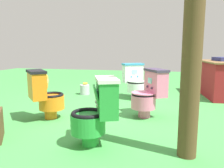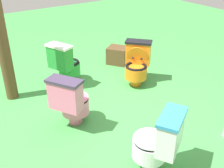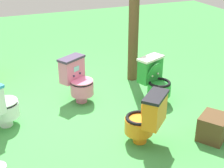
{
  "view_description": "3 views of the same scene",
  "coord_description": "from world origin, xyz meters",
  "px_view_note": "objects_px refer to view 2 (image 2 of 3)",
  "views": [
    {
      "loc": [
        3.48,
        0.71,
        1.02
      ],
      "look_at": [
        0.47,
        0.01,
        0.53
      ],
      "focal_mm": 35.53,
      "sensor_mm": 36.0,
      "label": 1
    },
    {
      "loc": [
        -2.61,
        1.79,
        2.22
      ],
      "look_at": [
        0.01,
        -0.02,
        0.53
      ],
      "focal_mm": 43.95,
      "sensor_mm": 36.0,
      "label": 2
    },
    {
      "loc": [
        -1.11,
        -4.04,
        2.49
      ],
      "look_at": [
        0.54,
        -0.03,
        0.46
      ],
      "focal_mm": 52.08,
      "sensor_mm": 36.0,
      "label": 3
    }
  ],
  "objects_px": {
    "toilet_white": "(159,141)",
    "toilet_green": "(65,63)",
    "toilet_pink": "(71,101)",
    "wooden_post": "(1,36)",
    "small_crate": "(118,55)",
    "toilet_orange": "(137,63)"
  },
  "relations": [
    {
      "from": "toilet_green",
      "to": "small_crate",
      "type": "distance_m",
      "value": 1.27
    },
    {
      "from": "toilet_green",
      "to": "toilet_pink",
      "type": "bearing_deg",
      "value": -44.47
    },
    {
      "from": "toilet_white",
      "to": "small_crate",
      "type": "relative_size",
      "value": 1.86
    },
    {
      "from": "toilet_white",
      "to": "toilet_green",
      "type": "distance_m",
      "value": 2.37
    },
    {
      "from": "toilet_white",
      "to": "toilet_orange",
      "type": "relative_size",
      "value": 1.0
    },
    {
      "from": "toilet_green",
      "to": "wooden_post",
      "type": "height_order",
      "value": "wooden_post"
    },
    {
      "from": "toilet_orange",
      "to": "wooden_post",
      "type": "distance_m",
      "value": 2.14
    },
    {
      "from": "toilet_orange",
      "to": "toilet_green",
      "type": "bearing_deg",
      "value": 13.37
    },
    {
      "from": "toilet_white",
      "to": "small_crate",
      "type": "xyz_separation_m",
      "value": [
        2.56,
        -1.33,
        -0.2
      ]
    },
    {
      "from": "toilet_pink",
      "to": "wooden_post",
      "type": "xyz_separation_m",
      "value": [
        1.18,
        0.44,
        0.63
      ]
    },
    {
      "from": "toilet_pink",
      "to": "small_crate",
      "type": "relative_size",
      "value": 1.86
    },
    {
      "from": "toilet_orange",
      "to": "wooden_post",
      "type": "bearing_deg",
      "value": 26.9
    },
    {
      "from": "wooden_post",
      "to": "small_crate",
      "type": "height_order",
      "value": "wooden_post"
    },
    {
      "from": "toilet_white",
      "to": "toilet_green",
      "type": "bearing_deg",
      "value": 57.66
    },
    {
      "from": "wooden_post",
      "to": "toilet_orange",
      "type": "bearing_deg",
      "value": -110.86
    },
    {
      "from": "toilet_white",
      "to": "toilet_green",
      "type": "relative_size",
      "value": 1.0
    },
    {
      "from": "toilet_green",
      "to": "wooden_post",
      "type": "xyz_separation_m",
      "value": [
        0.05,
        0.92,
        0.62
      ]
    },
    {
      "from": "wooden_post",
      "to": "small_crate",
      "type": "distance_m",
      "value": 2.31
    },
    {
      "from": "toilet_orange",
      "to": "toilet_pink",
      "type": "relative_size",
      "value": 1.0
    },
    {
      "from": "toilet_white",
      "to": "toilet_pink",
      "type": "distance_m",
      "value": 1.29
    },
    {
      "from": "toilet_white",
      "to": "wooden_post",
      "type": "distance_m",
      "value": 2.63
    },
    {
      "from": "toilet_green",
      "to": "toilet_orange",
      "type": "relative_size",
      "value": 1.0
    }
  ]
}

